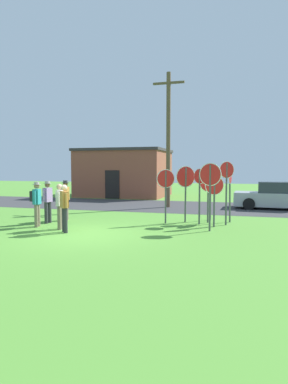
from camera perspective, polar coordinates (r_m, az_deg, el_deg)
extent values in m
plane|color=#518E33|center=(11.78, -10.24, -7.12)|extent=(80.00, 80.00, 0.00)
cube|color=#38383A|center=(20.48, 1.40, -2.29)|extent=(60.00, 6.40, 0.01)
cube|color=brown|center=(27.46, -3.31, 3.05)|extent=(6.71, 5.37, 3.56)
cube|color=#383333|center=(27.49, -3.33, 6.97)|extent=(6.91, 5.57, 0.20)
cube|color=black|center=(24.95, -5.36, 1.25)|extent=(1.10, 0.08, 2.10)
cylinder|color=brown|center=(19.63, 4.12, 8.64)|extent=(0.24, 0.24, 7.68)
cube|color=brown|center=(20.15, 4.17, 17.85)|extent=(1.80, 0.12, 0.12)
cube|color=#A5A8AD|center=(20.18, 21.12, -1.16)|extent=(4.38, 2.00, 0.76)
cube|color=#2D333D|center=(20.14, 21.88, 0.75)|extent=(2.30, 1.63, 0.60)
cylinder|color=black|center=(19.29, 17.25, -1.92)|extent=(0.65, 0.25, 0.64)
cylinder|color=black|center=(21.08, 17.38, -1.43)|extent=(0.65, 0.25, 0.64)
cylinder|color=#474C4C|center=(13.28, 11.74, -1.65)|extent=(0.09, 0.09, 1.94)
cylinder|color=white|center=(13.23, 11.78, 1.14)|extent=(0.69, 0.36, 0.77)
cylinder|color=red|center=(13.22, 11.80, 1.14)|extent=(0.64, 0.34, 0.71)
cylinder|color=#474C4C|center=(14.28, 10.73, -1.25)|extent=(0.07, 0.07, 1.93)
cylinder|color=white|center=(14.23, 10.76, 1.45)|extent=(0.70, 0.04, 0.70)
cylinder|color=red|center=(14.22, 10.76, 1.45)|extent=(0.65, 0.04, 0.65)
cylinder|color=#474C4C|center=(13.85, 3.66, -0.89)|extent=(0.10, 0.10, 2.16)
cylinder|color=white|center=(13.81, 3.67, 2.26)|extent=(0.67, 0.38, 0.76)
cylinder|color=red|center=(13.80, 3.69, 2.26)|extent=(0.63, 0.36, 0.71)
cylinder|color=#474C4C|center=(14.94, 11.13, -0.17)|extent=(0.11, 0.13, 2.38)
cylinder|color=white|center=(14.90, 11.17, 3.38)|extent=(0.57, 0.32, 0.64)
cylinder|color=red|center=(14.89, 11.19, 3.38)|extent=(0.53, 0.30, 0.59)
cylinder|color=#474C4C|center=(13.78, 9.32, -0.86)|extent=(0.10, 0.10, 2.20)
cylinder|color=white|center=(13.74, 9.36, 2.64)|extent=(0.51, 0.38, 0.63)
cylinder|color=red|center=(13.73, 9.34, 2.64)|extent=(0.48, 0.36, 0.58)
cylinder|color=#474C4C|center=(14.23, 7.00, -0.52)|extent=(0.12, 0.12, 2.29)
cylinder|color=white|center=(14.19, 7.03, 2.58)|extent=(0.72, 0.57, 0.90)
cylinder|color=red|center=(14.19, 7.05, 2.58)|extent=(0.67, 0.53, 0.83)
cylinder|color=#474C4C|center=(14.57, 14.26, -0.35)|extent=(0.11, 0.08, 2.37)
cylinder|color=white|center=(14.53, 14.32, 2.94)|extent=(0.11, 0.83, 0.83)
cylinder|color=red|center=(14.53, 14.35, 2.94)|extent=(0.11, 0.77, 0.77)
cylinder|color=#474C4C|center=(13.80, 13.69, -0.34)|extent=(0.10, 0.10, 2.48)
cylinder|color=white|center=(13.76, 13.76, 3.64)|extent=(0.55, 0.41, 0.67)
cylinder|color=red|center=(13.75, 13.78, 3.64)|extent=(0.51, 0.38, 0.62)
cylinder|color=#474C4C|center=(12.34, 11.06, -1.03)|extent=(0.09, 0.09, 2.39)
cylinder|color=white|center=(12.30, 11.11, 2.92)|extent=(0.80, 0.23, 0.82)
cylinder|color=red|center=(12.29, 11.09, 2.92)|extent=(0.74, 0.21, 0.76)
cylinder|color=#7A6B56|center=(13.06, -13.89, -4.12)|extent=(0.14, 0.14, 0.88)
cylinder|color=#7A6B56|center=(12.84, -14.08, -4.26)|extent=(0.14, 0.14, 0.88)
cube|color=beige|center=(12.87, -14.04, -0.97)|extent=(0.33, 0.41, 0.58)
cylinder|color=beige|center=(13.10, -13.84, -0.97)|extent=(0.09, 0.09, 0.52)
cylinder|color=beige|center=(12.63, -14.25, -1.16)|extent=(0.09, 0.09, 0.52)
sphere|color=tan|center=(12.84, -14.07, 0.87)|extent=(0.21, 0.21, 0.21)
cylinder|color=#2D2D33|center=(14.60, -15.60, -3.30)|extent=(0.14, 0.14, 0.88)
cylinder|color=#2D2D33|center=(14.43, -16.16, -3.39)|extent=(0.14, 0.14, 0.88)
cube|color=#9E7AB2|center=(14.44, -15.94, -0.47)|extent=(0.27, 0.39, 0.58)
cylinder|color=#9E7AB2|center=(14.63, -15.33, -0.48)|extent=(0.09, 0.09, 0.52)
cylinder|color=#9E7AB2|center=(14.26, -16.55, -0.62)|extent=(0.09, 0.09, 0.52)
sphere|color=brown|center=(14.41, -15.97, 1.17)|extent=(0.21, 0.21, 0.21)
cylinder|color=gray|center=(14.41, -15.97, 1.40)|extent=(0.32, 0.31, 0.02)
cylinder|color=gray|center=(14.41, -15.98, 1.60)|extent=(0.19, 0.19, 0.09)
cylinder|color=#7A6B56|center=(15.17, -12.88, -2.98)|extent=(0.14, 0.14, 0.88)
cylinder|color=#7A6B56|center=(14.96, -13.18, -3.08)|extent=(0.14, 0.14, 0.88)
cube|color=#B27533|center=(14.99, -13.07, -0.26)|extent=(0.27, 0.39, 0.58)
cylinder|color=#B27533|center=(15.22, -12.75, -0.26)|extent=(0.09, 0.09, 0.52)
cylinder|color=#B27533|center=(14.77, -13.41, -0.40)|extent=(0.09, 0.09, 0.52)
sphere|color=brown|center=(14.97, -13.10, 1.33)|extent=(0.21, 0.21, 0.21)
cylinder|color=#333338|center=(14.97, -13.10, 1.55)|extent=(0.32, 0.32, 0.02)
cylinder|color=#333338|center=(14.96, -13.11, 1.74)|extent=(0.19, 0.19, 0.09)
cube|color=#232328|center=(15.05, -13.68, -0.17)|extent=(0.17, 0.28, 0.40)
cylinder|color=#2D2D33|center=(12.38, -13.33, -4.56)|extent=(0.14, 0.14, 0.88)
cylinder|color=#2D2D33|center=(12.17, -13.08, -4.70)|extent=(0.14, 0.14, 0.88)
cube|color=#B27533|center=(12.19, -13.26, -1.24)|extent=(0.41, 0.41, 0.58)
cylinder|color=#B27533|center=(12.43, -13.53, -1.23)|extent=(0.09, 0.09, 0.52)
cylinder|color=#B27533|center=(11.96, -12.98, -1.43)|extent=(0.09, 0.09, 0.52)
sphere|color=beige|center=(12.16, -13.29, 0.71)|extent=(0.21, 0.21, 0.21)
cylinder|color=#7A6B56|center=(13.84, -17.37, -3.73)|extent=(0.14, 0.14, 0.88)
cylinder|color=#7A6B56|center=(13.64, -17.70, -3.85)|extent=(0.14, 0.14, 0.88)
cube|color=teal|center=(13.66, -17.60, -0.76)|extent=(0.29, 0.40, 0.58)
cylinder|color=teal|center=(13.88, -17.24, -0.76)|extent=(0.09, 0.09, 0.52)
cylinder|color=teal|center=(13.44, -17.96, -0.93)|extent=(0.09, 0.09, 0.52)
sphere|color=#9E7051|center=(13.63, -17.64, 0.98)|extent=(0.21, 0.21, 0.21)
cylinder|color=gray|center=(13.63, -17.64, 1.22)|extent=(0.32, 0.31, 0.02)
cylinder|color=gray|center=(13.63, -17.65, 1.43)|extent=(0.19, 0.19, 0.09)
cube|color=#232328|center=(13.72, -18.26, -0.67)|extent=(0.19, 0.28, 0.40)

